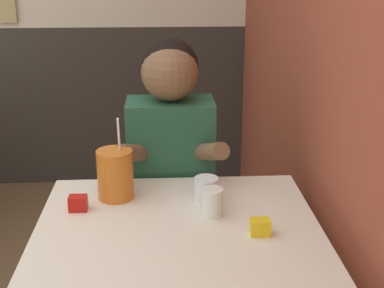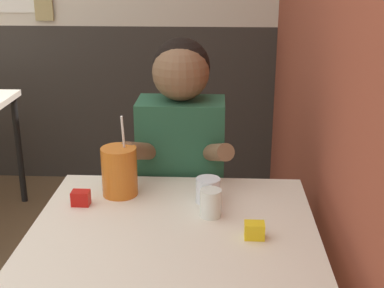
% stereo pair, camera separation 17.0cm
% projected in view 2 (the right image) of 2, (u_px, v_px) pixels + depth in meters
% --- Properties ---
extents(brick_wall_right, '(0.08, 4.48, 2.70)m').
position_uv_depth(brick_wall_right, '(318.00, 5.00, 2.26)').
color(brick_wall_right, brown).
rests_on(brick_wall_right, ground_plane).
extents(main_table, '(0.89, 0.89, 0.75)m').
position_uv_depth(main_table, '(173.00, 255.00, 1.64)').
color(main_table, beige).
rests_on(main_table, ground_plane).
extents(person_seated, '(0.42, 0.42, 1.26)m').
position_uv_depth(person_seated, '(181.00, 182.00, 2.17)').
color(person_seated, '#235138').
rests_on(person_seated, ground_plane).
extents(cocktail_pitcher, '(0.12, 0.12, 0.29)m').
position_uv_depth(cocktail_pitcher, '(119.00, 171.00, 1.86)').
color(cocktail_pitcher, '#C6661E').
rests_on(cocktail_pitcher, main_table).
extents(glass_near_pitcher, '(0.08, 0.08, 0.09)m').
position_uv_depth(glass_near_pitcher, '(208.00, 190.00, 1.82)').
color(glass_near_pitcher, silver).
rests_on(glass_near_pitcher, main_table).
extents(glass_center, '(0.07, 0.07, 0.09)m').
position_uv_depth(glass_center, '(211.00, 203.00, 1.72)').
color(glass_center, silver).
rests_on(glass_center, main_table).
extents(condiment_ketchup, '(0.06, 0.04, 0.05)m').
position_uv_depth(condiment_ketchup, '(81.00, 198.00, 1.80)').
color(condiment_ketchup, '#B7140F').
rests_on(condiment_ketchup, main_table).
extents(condiment_mustard, '(0.06, 0.04, 0.05)m').
position_uv_depth(condiment_mustard, '(254.00, 230.00, 1.59)').
color(condiment_mustard, yellow).
rests_on(condiment_mustard, main_table).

